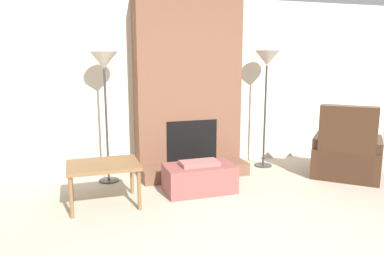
{
  "coord_description": "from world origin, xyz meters",
  "views": [
    {
      "loc": [
        -1.65,
        -2.54,
        1.72
      ],
      "look_at": [
        0.0,
        2.57,
        0.69
      ],
      "focal_mm": 35.0,
      "sensor_mm": 36.0,
      "label": 1
    }
  ],
  "objects_px": {
    "side_table": "(103,168)",
    "floor_lamp_right": "(267,65)",
    "ottoman": "(199,178)",
    "armchair": "(346,156)",
    "floor_lamp_left": "(104,68)"
  },
  "relations": [
    {
      "from": "side_table",
      "to": "floor_lamp_right",
      "type": "bearing_deg",
      "value": 18.47
    },
    {
      "from": "side_table",
      "to": "ottoman",
      "type": "bearing_deg",
      "value": 3.56
    },
    {
      "from": "ottoman",
      "to": "armchair",
      "type": "bearing_deg",
      "value": -1.94
    },
    {
      "from": "ottoman",
      "to": "armchair",
      "type": "xyz_separation_m",
      "value": [
        2.22,
        -0.07,
        0.13
      ]
    },
    {
      "from": "ottoman",
      "to": "armchair",
      "type": "distance_m",
      "value": 2.22
    },
    {
      "from": "side_table",
      "to": "floor_lamp_left",
      "type": "bearing_deg",
      "value": 81.26
    },
    {
      "from": "ottoman",
      "to": "floor_lamp_left",
      "type": "height_order",
      "value": "floor_lamp_left"
    },
    {
      "from": "ottoman",
      "to": "armchair",
      "type": "relative_size",
      "value": 0.72
    },
    {
      "from": "floor_lamp_left",
      "to": "floor_lamp_right",
      "type": "xyz_separation_m",
      "value": [
        2.42,
        0.0,
        0.02
      ]
    },
    {
      "from": "ottoman",
      "to": "side_table",
      "type": "distance_m",
      "value": 1.24
    },
    {
      "from": "armchair",
      "to": "floor_lamp_left",
      "type": "xyz_separation_m",
      "value": [
        -3.29,
        0.85,
        1.26
      ]
    },
    {
      "from": "floor_lamp_right",
      "to": "armchair",
      "type": "bearing_deg",
      "value": -44.49
    },
    {
      "from": "side_table",
      "to": "floor_lamp_left",
      "type": "relative_size",
      "value": 0.46
    },
    {
      "from": "floor_lamp_left",
      "to": "armchair",
      "type": "bearing_deg",
      "value": -14.53
    },
    {
      "from": "armchair",
      "to": "floor_lamp_left",
      "type": "relative_size",
      "value": 0.69
    }
  ]
}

